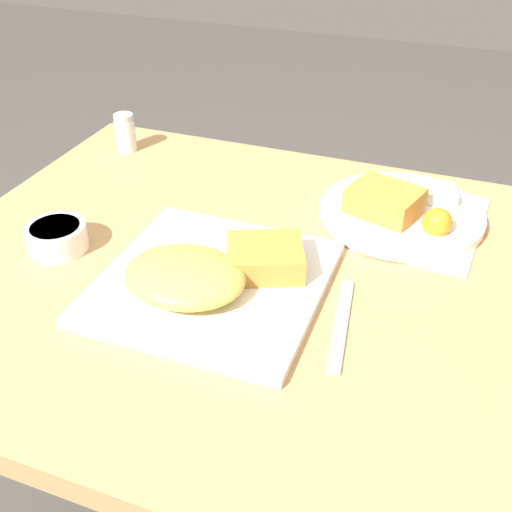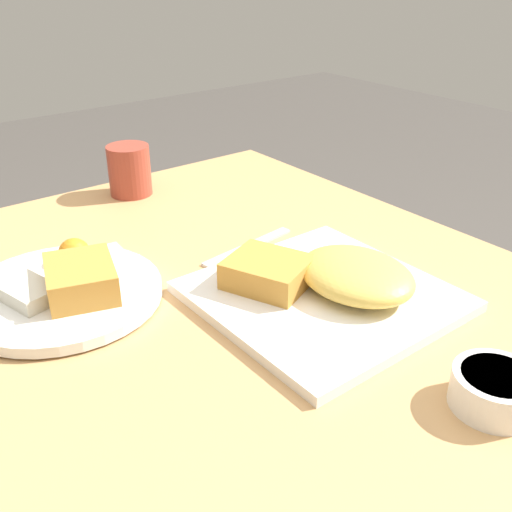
# 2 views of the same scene
# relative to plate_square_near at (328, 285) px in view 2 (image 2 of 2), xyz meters

# --- Properties ---
(dining_table) EXTENTS (1.00, 0.76, 0.73)m
(dining_table) POSITION_rel_plate_square_near_xyz_m (0.07, 0.07, -0.11)
(dining_table) COLOR tan
(dining_table) RESTS_ON ground_plane
(menu_card) EXTENTS (0.18, 0.25, 0.00)m
(menu_card) POSITION_rel_plate_square_near_xyz_m (0.25, 0.27, -0.02)
(menu_card) COLOR beige
(menu_card) RESTS_ON dining_table
(plate_square_near) EXTENTS (0.29, 0.29, 0.06)m
(plate_square_near) POSITION_rel_plate_square_near_xyz_m (0.00, 0.00, 0.00)
(plate_square_near) COLOR white
(plate_square_near) RESTS_ON dining_table
(plate_oval_far) EXTENTS (0.26, 0.26, 0.05)m
(plate_oval_far) POSITION_rel_plate_square_near_xyz_m (0.21, 0.27, -0.00)
(plate_oval_far) COLOR white
(plate_oval_far) RESTS_ON menu_card
(sauce_ramekin) EXTENTS (0.09, 0.09, 0.04)m
(sauce_ramekin) POSITION_rel_plate_square_near_xyz_m (-0.25, 0.01, -0.00)
(sauce_ramekin) COLOR white
(sauce_ramekin) RESTS_ON dining_table
(butter_knife) EXTENTS (0.04, 0.17, 0.00)m
(butter_knife) POSITION_rel_plate_square_near_xyz_m (0.18, -0.01, -0.02)
(butter_knife) COLOR silver
(butter_knife) RESTS_ON dining_table
(coffee_mug) EXTENTS (0.08, 0.08, 0.09)m
(coffee_mug) POSITION_rel_plate_square_near_xyz_m (0.49, 0.02, 0.02)
(coffee_mug) COLOR #9E3D2D
(coffee_mug) RESTS_ON dining_table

